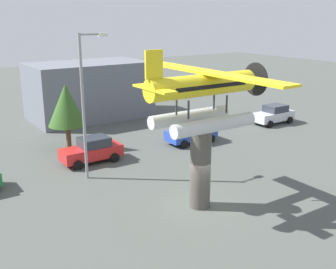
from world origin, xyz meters
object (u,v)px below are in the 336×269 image
at_px(car_far_blue, 192,132).
at_px(storefront_building, 89,90).
at_px(car_distant_silver, 274,114).
at_px(floatplane_monument, 204,95).
at_px(car_mid_red, 92,150).
at_px(tree_east, 66,105).
at_px(streetlight_primary, 85,98).
at_px(display_pedestal, 200,168).

distance_m(car_far_blue, storefront_building, 13.11).
relative_size(car_far_blue, car_distant_silver, 1.00).
height_order(floatplane_monument, storefront_building, floatplane_monument).
xyz_separation_m(floatplane_monument, car_distant_silver, (16.73, 9.88, -5.18)).
xyz_separation_m(car_mid_red, tree_east, (-0.23, 3.76, 2.54)).
xyz_separation_m(streetlight_primary, tree_east, (1.11, 6.31, -1.69)).
relative_size(car_distant_silver, tree_east, 0.84).
bearing_deg(floatplane_monument, tree_east, 99.98).
bearing_deg(streetlight_primary, car_mid_red, 62.35).
distance_m(car_mid_red, car_distant_silver, 18.69).
bearing_deg(car_distant_silver, storefront_building, -42.30).
height_order(streetlight_primary, tree_east, streetlight_primary).
xyz_separation_m(floatplane_monument, car_mid_red, (-1.96, 9.69, -5.18)).
height_order(car_distant_silver, storefront_building, storefront_building).
xyz_separation_m(car_distant_silver, streetlight_primary, (-20.03, -2.75, 4.23)).
bearing_deg(car_mid_red, car_distant_silver, -179.39).
bearing_deg(tree_east, car_far_blue, -24.65).
distance_m(streetlight_primary, tree_east, 6.63).
relative_size(floatplane_monument, storefront_building, 0.92).
bearing_deg(floatplane_monument, car_distant_silver, 31.32).
bearing_deg(streetlight_primary, tree_east, 80.03).
bearing_deg(display_pedestal, car_distant_silver, 30.38).
bearing_deg(car_distant_silver, display_pedestal, 30.38).
height_order(storefront_building, tree_east, storefront_building).
bearing_deg(car_far_blue, car_mid_red, -1.78).
height_order(car_mid_red, tree_east, tree_east).
relative_size(car_far_blue, streetlight_primary, 0.47).
distance_m(car_mid_red, streetlight_primary, 5.11).
height_order(car_distant_silver, tree_east, tree_east).
height_order(car_far_blue, streetlight_primary, streetlight_primary).
bearing_deg(tree_east, car_mid_red, -86.56).
relative_size(display_pedestal, storefront_building, 0.39).
distance_m(floatplane_monument, streetlight_primary, 7.92).
xyz_separation_m(display_pedestal, storefront_building, (3.54, 22.00, 0.55)).
bearing_deg(display_pedestal, streetlight_primary, 113.94).
bearing_deg(streetlight_primary, car_far_blue, 13.00).
distance_m(floatplane_monument, tree_east, 13.88).
bearing_deg(car_mid_red, floatplane_monument, 101.45).
relative_size(floatplane_monument, car_mid_red, 2.48).
xyz_separation_m(display_pedestal, floatplane_monument, (0.13, -0.00, 3.87)).
height_order(display_pedestal, car_far_blue, display_pedestal).
distance_m(car_far_blue, tree_east, 9.99).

